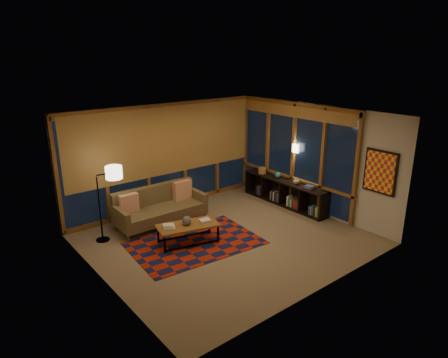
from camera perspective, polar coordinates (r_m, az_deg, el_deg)
floor at (r=8.80m, az=0.38°, el=-8.55°), size 5.50×5.00×0.01m
ceiling at (r=7.97m, az=0.43°, el=9.10°), size 5.50×5.00×0.01m
walls at (r=8.28m, az=0.40°, el=-0.16°), size 5.51×5.01×2.70m
window_wall_back at (r=10.21m, az=-8.25°, el=3.15°), size 5.30×0.16×2.60m
window_wall_right at (r=10.50m, az=9.74°, el=3.49°), size 0.16×3.70×2.60m
wall_art at (r=9.13m, az=21.41°, el=0.94°), size 0.06×0.74×0.94m
wall_sconce at (r=10.31m, az=10.20°, el=4.34°), size 0.12×0.18×0.22m
sofa at (r=9.45m, az=-9.03°, el=-3.98°), size 2.12×0.88×0.86m
pillow_left at (r=9.20m, az=-13.42°, el=-3.45°), size 0.44×0.16×0.43m
pillow_right at (r=9.83m, az=-5.98°, el=-1.53°), size 0.46×0.16×0.46m
area_rug at (r=8.63m, az=-4.16°, el=-9.10°), size 2.80×1.99×0.01m
coffee_table at (r=8.57m, az=-5.15°, el=-7.81°), size 1.38×0.88×0.43m
book_stack_a at (r=8.37m, az=-7.91°, el=-6.73°), size 0.27×0.25×0.06m
book_stack_b at (r=8.59m, az=-2.73°, el=-5.95°), size 0.25×0.21×0.04m
ceramic_pot at (r=8.44m, az=-5.32°, el=-5.91°), size 0.19×0.19×0.19m
floor_lamp at (r=8.82m, az=-17.38°, el=-3.63°), size 0.56×0.38×1.61m
bookshelf at (r=10.69m, az=8.60°, el=-1.90°), size 0.40×2.66×0.67m
basket at (r=11.09m, az=5.47°, el=1.22°), size 0.26×0.26×0.16m
teal_bowl at (r=10.72m, az=7.67°, el=0.54°), size 0.18×0.18×0.16m
vase at (r=10.30m, az=10.30°, el=-0.25°), size 0.19×0.19×0.18m
shelf_book_stack at (r=10.07m, az=12.08°, el=-1.14°), size 0.23×0.28×0.07m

